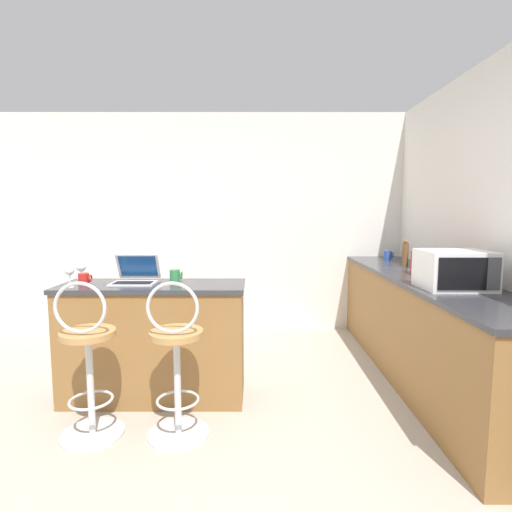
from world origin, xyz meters
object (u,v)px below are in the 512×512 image
object	(u,v)px
wine_glass_tall	(68,272)
wine_glass_short	(80,268)
mug_red	(83,279)
bar_stool_near	(87,364)
bar_stool_far	(176,364)
laptop	(135,276)
toaster	(426,264)
pepper_mill	(404,254)
microwave	(453,270)
mug_green	(174,276)
mug_blue	(387,255)

from	to	relation	value
wine_glass_tall	wine_glass_short	distance (m)	0.31
mug_red	bar_stool_near	bearing A→B (deg)	-66.42
bar_stool_near	bar_stool_far	world-z (taller)	same
mug_red	wine_glass_tall	bearing A→B (deg)	-116.27
mug_red	laptop	bearing A→B (deg)	13.34
toaster	bar_stool_near	bearing A→B (deg)	-159.90
bar_stool_far	wine_glass_short	xyz separation A→B (m)	(-0.89, 0.72, 0.51)
bar_stool_far	toaster	size ratio (longest dim) A/B	3.41
pepper_mill	wine_glass_short	xyz separation A→B (m)	(-2.88, -0.80, -0.03)
bar_stool_near	wine_glass_tall	world-z (taller)	wine_glass_tall
laptop	pepper_mill	distance (m)	2.58
microwave	wine_glass_tall	size ratio (longest dim) A/B	2.94
bar_stool_near	wine_glass_tall	xyz separation A→B (m)	(-0.28, 0.41, 0.53)
mug_red	wine_glass_short	distance (m)	0.23
laptop	mug_green	distance (m)	0.30
laptop	wine_glass_tall	size ratio (longest dim) A/B	2.12
bar_stool_far	mug_green	world-z (taller)	bar_stool_far
bar_stool_far	wine_glass_tall	bearing A→B (deg)	153.92
laptop	mug_blue	bearing A→B (deg)	30.63
laptop	mug_blue	distance (m)	2.81
microwave	wine_glass_tall	bearing A→B (deg)	179.01
mug_blue	wine_glass_tall	bearing A→B (deg)	-150.14
laptop	wine_glass_tall	world-z (taller)	laptop
toaster	mug_blue	bearing A→B (deg)	88.11
microwave	pepper_mill	size ratio (longest dim) A/B	1.71
laptop	pepper_mill	size ratio (longest dim) A/B	1.23
microwave	mug_blue	world-z (taller)	microwave
bar_stool_near	laptop	world-z (taller)	laptop
wine_glass_tall	toaster	bearing A→B (deg)	10.30
wine_glass_short	bar_stool_near	bearing A→B (deg)	-65.16
toaster	mug_green	distance (m)	2.10
pepper_mill	mug_red	xyz separation A→B (m)	(-2.78, -0.99, -0.08)
mug_red	wine_glass_short	size ratio (longest dim) A/B	0.66
mug_blue	toaster	bearing A→B (deg)	-91.89
wine_glass_tall	mug_red	bearing A→B (deg)	63.73
laptop	toaster	world-z (taller)	laptop
wine_glass_short	wine_glass_tall	bearing A→B (deg)	-80.85
laptop	mug_green	world-z (taller)	laptop
mug_green	bar_stool_far	bearing A→B (deg)	-78.90
microwave	mug_red	xyz separation A→B (m)	(-2.70, 0.16, -0.09)
toaster	pepper_mill	bearing A→B (deg)	86.62
bar_stool_near	laptop	bearing A→B (deg)	77.48
mug_green	mug_red	xyz separation A→B (m)	(-0.67, -0.10, -0.01)
mug_red	wine_glass_short	xyz separation A→B (m)	(-0.10, 0.19, 0.06)
pepper_mill	microwave	bearing A→B (deg)	-93.85
bar_stool_near	pepper_mill	xyz separation A→B (m)	(2.55, 1.51, 0.54)
bar_stool_far	laptop	world-z (taller)	laptop
wine_glass_tall	mug_green	world-z (taller)	wine_glass_tall
mug_blue	pepper_mill	xyz separation A→B (m)	(-0.00, -0.53, 0.08)
mug_blue	mug_green	distance (m)	2.55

